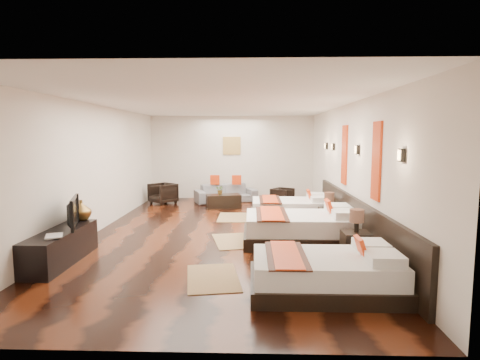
{
  "coord_description": "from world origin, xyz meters",
  "views": [
    {
      "loc": [
        0.67,
        -8.28,
        2.1
      ],
      "look_at": [
        0.41,
        0.57,
        1.1
      ],
      "focal_mm": 28.75,
      "sensor_mm": 36.0,
      "label": 1
    }
  ],
  "objects_px": {
    "armchair_right": "(282,196)",
    "bed_mid": "(303,228)",
    "nightstand_a": "(356,243)",
    "tv_console": "(61,247)",
    "bed_far": "(291,209)",
    "book": "(45,237)",
    "sofa": "(226,193)",
    "coffee_table": "(223,201)",
    "tv": "(69,212)",
    "bed_near": "(327,273)",
    "nightstand_b": "(329,216)",
    "armchair_left": "(163,193)",
    "figurine": "(81,210)",
    "table_plant": "(220,190)"
  },
  "relations": [
    {
      "from": "bed_mid",
      "to": "armchair_left",
      "type": "xyz_separation_m",
      "value": [
        -3.81,
        4.35,
        0.03
      ]
    },
    {
      "from": "table_plant",
      "to": "sofa",
      "type": "bearing_deg",
      "value": 84.64
    },
    {
      "from": "armchair_right",
      "to": "bed_mid",
      "type": "bearing_deg",
      "value": -144.76
    },
    {
      "from": "book",
      "to": "armchair_right",
      "type": "distance_m",
      "value": 7.34
    },
    {
      "from": "nightstand_b",
      "to": "book",
      "type": "distance_m",
      "value": 5.81
    },
    {
      "from": "bed_far",
      "to": "armchair_right",
      "type": "xyz_separation_m",
      "value": [
        -0.07,
        2.05,
        0.0
      ]
    },
    {
      "from": "bed_mid",
      "to": "armchair_right",
      "type": "xyz_separation_m",
      "value": [
        -0.07,
        4.24,
        -0.03
      ]
    },
    {
      "from": "bed_mid",
      "to": "bed_far",
      "type": "bearing_deg",
      "value": 90.09
    },
    {
      "from": "figurine",
      "to": "coffee_table",
      "type": "xyz_separation_m",
      "value": [
        2.34,
        4.25,
        -0.54
      ]
    },
    {
      "from": "figurine",
      "to": "armchair_left",
      "type": "relative_size",
      "value": 0.53
    },
    {
      "from": "tv_console",
      "to": "bed_far",
      "type": "bearing_deg",
      "value": 40.14
    },
    {
      "from": "armchair_left",
      "to": "bed_mid",
      "type": "bearing_deg",
      "value": -6.9
    },
    {
      "from": "bed_mid",
      "to": "nightstand_a",
      "type": "height_order",
      "value": "nightstand_a"
    },
    {
      "from": "sofa",
      "to": "figurine",
      "type": "bearing_deg",
      "value": -135.07
    },
    {
      "from": "sofa",
      "to": "armchair_right",
      "type": "distance_m",
      "value": 1.86
    },
    {
      "from": "sofa",
      "to": "table_plant",
      "type": "xyz_separation_m",
      "value": [
        -0.09,
        -1.0,
        0.25
      ]
    },
    {
      "from": "bed_mid",
      "to": "figurine",
      "type": "height_order",
      "value": "figurine"
    },
    {
      "from": "figurine",
      "to": "table_plant",
      "type": "height_order",
      "value": "figurine"
    },
    {
      "from": "tv_console",
      "to": "sofa",
      "type": "xyz_separation_m",
      "value": [
        2.34,
        6.11,
        0.01
      ]
    },
    {
      "from": "tv_console",
      "to": "armchair_left",
      "type": "distance_m",
      "value": 5.72
    },
    {
      "from": "tv",
      "to": "figurine",
      "type": "bearing_deg",
      "value": -13.83
    },
    {
      "from": "armchair_left",
      "to": "book",
      "type": "bearing_deg",
      "value": -51.69
    },
    {
      "from": "tv",
      "to": "book",
      "type": "xyz_separation_m",
      "value": [
        -0.05,
        -0.7,
        -0.25
      ]
    },
    {
      "from": "book",
      "to": "table_plant",
      "type": "xyz_separation_m",
      "value": [
        2.25,
        5.58,
        -0.03
      ]
    },
    {
      "from": "figurine",
      "to": "armchair_right",
      "type": "bearing_deg",
      "value": 49.22
    },
    {
      "from": "tv",
      "to": "bed_mid",
      "type": "bearing_deg",
      "value": -93.59
    },
    {
      "from": "tv_console",
      "to": "armchair_left",
      "type": "bearing_deg",
      "value": 86.12
    },
    {
      "from": "armchair_right",
      "to": "coffee_table",
      "type": "height_order",
      "value": "armchair_right"
    },
    {
      "from": "tv",
      "to": "book",
      "type": "bearing_deg",
      "value": 157.15
    },
    {
      "from": "bed_near",
      "to": "nightstand_b",
      "type": "bearing_deg",
      "value": 78.37
    },
    {
      "from": "book",
      "to": "armchair_right",
      "type": "relative_size",
      "value": 0.57
    },
    {
      "from": "bed_far",
      "to": "bed_mid",
      "type": "bearing_deg",
      "value": -89.91
    },
    {
      "from": "book",
      "to": "coffee_table",
      "type": "distance_m",
      "value": 6.02
    },
    {
      "from": "nightstand_b",
      "to": "tv",
      "type": "bearing_deg",
      "value": -154.56
    },
    {
      "from": "bed_far",
      "to": "figurine",
      "type": "xyz_separation_m",
      "value": [
        -4.2,
        -2.73,
        0.47
      ]
    },
    {
      "from": "tv_console",
      "to": "sofa",
      "type": "distance_m",
      "value": 6.54
    },
    {
      "from": "bed_far",
      "to": "table_plant",
      "type": "height_order",
      "value": "bed_far"
    },
    {
      "from": "bed_near",
      "to": "bed_far",
      "type": "bearing_deg",
      "value": 90.0
    },
    {
      "from": "bed_mid",
      "to": "bed_far",
      "type": "xyz_separation_m",
      "value": [
        -0.0,
        2.19,
        -0.04
      ]
    },
    {
      "from": "bed_far",
      "to": "armchair_left",
      "type": "relative_size",
      "value": 2.82
    },
    {
      "from": "sofa",
      "to": "bed_far",
      "type": "bearing_deg",
      "value": -75.44
    },
    {
      "from": "bed_near",
      "to": "tv_console",
      "type": "height_order",
      "value": "bed_near"
    },
    {
      "from": "tv",
      "to": "sofa",
      "type": "relative_size",
      "value": 0.47
    },
    {
      "from": "figurine",
      "to": "armchair_left",
      "type": "height_order",
      "value": "figurine"
    },
    {
      "from": "book",
      "to": "figurine",
      "type": "xyz_separation_m",
      "value": [
        0.0,
        1.28,
        0.17
      ]
    },
    {
      "from": "armchair_left",
      "to": "coffee_table",
      "type": "xyz_separation_m",
      "value": [
        1.96,
        -0.65,
        -0.13
      ]
    },
    {
      "from": "book",
      "to": "figurine",
      "type": "bearing_deg",
      "value": 90.0
    },
    {
      "from": "nightstand_b",
      "to": "armchair_right",
      "type": "xyz_separation_m",
      "value": [
        -0.82,
        3.04,
        -0.03
      ]
    },
    {
      "from": "armchair_left",
      "to": "nightstand_a",
      "type": "bearing_deg",
      "value": -8.21
    },
    {
      "from": "book",
      "to": "sofa",
      "type": "relative_size",
      "value": 0.17
    }
  ]
}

